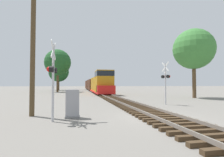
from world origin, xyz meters
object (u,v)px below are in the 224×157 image
object	(u,v)px
freight_train	(93,85)
utility_pole	(33,44)
crossing_signal_far	(166,79)
crossing_signal_near	(53,74)
tree_far_right	(194,49)
tree_deep_background	(59,72)
tree_mid_background	(58,63)
relay_cabinet	(73,104)

from	to	relation	value
freight_train	utility_pole	distance (m)	40.96
freight_train	crossing_signal_far	bearing A→B (deg)	-84.45
crossing_signal_near	crossing_signal_far	xyz separation A→B (m)	(9.27, 5.75, -0.02)
tree_far_right	tree_deep_background	bearing A→B (deg)	119.74
crossing_signal_near	tree_deep_background	size ratio (longest dim) A/B	0.43
tree_deep_background	crossing_signal_far	bearing A→B (deg)	-72.53
tree_mid_background	utility_pole	bearing A→B (deg)	-86.00
utility_pole	tree_deep_background	bearing A→B (deg)	94.25
crossing_signal_near	tree_mid_background	world-z (taller)	tree_mid_background
freight_train	tree_mid_background	xyz separation A→B (m)	(-9.60, -5.02, 5.68)
crossing_signal_near	tree_deep_background	distance (m)	51.71
crossing_signal_far	tree_far_right	size ratio (longest dim) A/B	0.41
freight_train	crossing_signal_near	xyz separation A→B (m)	(-5.74, -42.09, 0.57)
crossing_signal_near	utility_pole	xyz separation A→B (m)	(-1.39, 1.83, 1.91)
crossing_signal_near	utility_pole	size ratio (longest dim) A/B	0.49
relay_cabinet	tree_far_right	xyz separation A→B (m)	(16.18, 11.65, 6.03)
crossing_signal_near	utility_pole	bearing A→B (deg)	-136.77
relay_cabinet	utility_pole	xyz separation A→B (m)	(-2.37, 1.05, 3.53)
utility_pole	crossing_signal_far	bearing A→B (deg)	20.23
tree_deep_background	tree_mid_background	bearing A→B (deg)	-85.13
tree_mid_background	tree_deep_background	world-z (taller)	tree_mid_background
crossing_signal_near	tree_far_right	size ratio (longest dim) A/B	0.42
freight_train	tree_far_right	distance (m)	32.16
relay_cabinet	tree_mid_background	bearing A→B (deg)	97.58
freight_train	crossing_signal_near	world-z (taller)	freight_train
freight_train	utility_pole	xyz separation A→B (m)	(-7.13, -40.26, 2.48)
utility_pole	tree_far_right	xyz separation A→B (m)	(18.54, 10.61, 2.51)
crossing_signal_near	crossing_signal_far	size ratio (longest dim) A/B	1.02
crossing_signal_far	utility_pole	world-z (taller)	utility_pole
freight_train	tree_far_right	bearing A→B (deg)	-68.96
utility_pole	tree_deep_background	world-z (taller)	tree_deep_background
utility_pole	tree_mid_background	size ratio (longest dim) A/B	0.77
crossing_signal_far	tree_deep_background	distance (m)	47.92
utility_pole	tree_far_right	world-z (taller)	tree_far_right
tree_far_right	tree_mid_background	world-z (taller)	tree_mid_background
utility_pole	tree_deep_background	xyz separation A→B (m)	(-3.68, 49.50, 1.82)
freight_train	tree_mid_background	size ratio (longest dim) A/B	4.64
tree_far_right	tree_mid_background	distance (m)	32.39
crossing_signal_near	tree_deep_background	bearing A→B (deg)	-168.45
tree_far_right	utility_pole	bearing A→B (deg)	-150.24
crossing_signal_near	tree_far_right	distance (m)	21.64
freight_train	tree_far_right	world-z (taller)	tree_far_right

